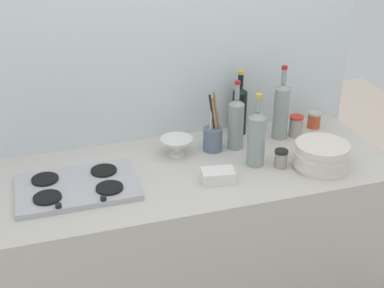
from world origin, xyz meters
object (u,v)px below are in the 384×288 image
wine_bottle_rightmost (256,137)px  mixing_bowl (177,146)px  butter_dish (218,176)px  stovetop_hob (77,187)px  wine_bottle_mid_right (239,109)px  condiment_jar_front (314,120)px  wine_bottle_leftmost (236,123)px  plate_stack (321,155)px  wine_bottle_mid_left (281,110)px  condiment_jar_rear (281,158)px  utensil_crock (213,137)px  condiment_jar_spare (296,126)px

wine_bottle_rightmost → mixing_bowl: bearing=148.6°
wine_bottle_rightmost → butter_dish: 0.25m
stovetop_hob → wine_bottle_mid_right: (0.83, 0.31, 0.12)m
butter_dish → condiment_jar_front: condiment_jar_front is taller
wine_bottle_leftmost → wine_bottle_mid_right: (0.08, 0.14, 0.00)m
plate_stack → condiment_jar_front: size_ratio=2.86×
stovetop_hob → condiment_jar_front: bearing=11.8°
plate_stack → wine_bottle_mid_left: 0.34m
wine_bottle_leftmost → wine_bottle_mid_right: bearing=62.4°
wine_bottle_mid_left → condiment_jar_rear: (-0.13, -0.27, -0.11)m
wine_bottle_mid_right → plate_stack: bearing=-64.3°
plate_stack → wine_bottle_mid_right: (-0.21, 0.44, 0.07)m
stovetop_hob → condiment_jar_rear: bearing=-4.8°
mixing_bowl → condiment_jar_rear: size_ratio=1.83×
wine_bottle_leftmost → wine_bottle_rightmost: bearing=-82.6°
stovetop_hob → mixing_bowl: (0.47, 0.17, 0.03)m
plate_stack → mixing_bowl: bearing=152.3°
utensil_crock → wine_bottle_rightmost: bearing=-54.7°
wine_bottle_leftmost → wine_bottle_mid_left: bearing=8.5°
wine_bottle_leftmost → condiment_jar_spare: size_ratio=3.17×
utensil_crock → condiment_jar_rear: bearing=-46.5°
butter_dish → plate_stack: bearing=-2.6°
mixing_bowl → butter_dish: mixing_bowl is taller
wine_bottle_rightmost → condiment_jar_front: bearing=31.6°
wine_bottle_mid_left → plate_stack: bearing=-83.4°
mixing_bowl → stovetop_hob: bearing=-160.1°
stovetop_hob → condiment_jar_front: size_ratio=5.74×
wine_bottle_mid_right → butter_dish: 0.50m
wine_bottle_rightmost → butter_dish: wine_bottle_rightmost is taller
plate_stack → butter_dish: 0.47m
wine_bottle_mid_right → condiment_jar_spare: bearing=-23.7°
condiment_jar_front → condiment_jar_spare: size_ratio=0.80×
plate_stack → condiment_jar_front: 0.43m
mixing_bowl → condiment_jar_spare: (0.62, 0.02, 0.01)m
wine_bottle_leftmost → condiment_jar_front: (0.47, 0.09, -0.09)m
mixing_bowl → utensil_crock: 0.18m
wine_bottle_rightmost → condiment_jar_spare: bearing=34.5°
wine_bottle_rightmost → wine_bottle_mid_left: bearing=44.2°
stovetop_hob → condiment_jar_front: condiment_jar_front is taller
butter_dish → condiment_jar_front: size_ratio=1.62×
butter_dish → utensil_crock: size_ratio=0.47×
wine_bottle_rightmost → mixing_bowl: (-0.31, 0.19, -0.09)m
wine_bottle_mid_right → condiment_jar_spare: (0.26, -0.11, -0.08)m
condiment_jar_front → condiment_jar_spare: 0.15m
plate_stack → condiment_jar_front: bearing=64.6°
wine_bottle_mid_right → condiment_jar_front: bearing=-7.5°
stovetop_hob → condiment_jar_rear: condiment_jar_rear is taller
condiment_jar_rear → condiment_jar_spare: bearing=51.7°
wine_bottle_mid_right → wine_bottle_rightmost: 0.33m
mixing_bowl → condiment_jar_front: size_ratio=1.76×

